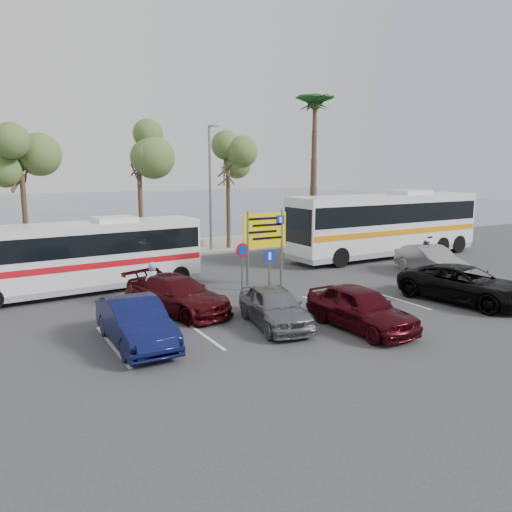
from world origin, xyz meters
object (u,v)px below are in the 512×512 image
car_silver_a (275,306)px  car_maroon (177,295)px  car_red (361,308)px  suv_black (465,285)px  coach_bus_left (81,259)px  car_blue (136,322)px  pedestrian_near (152,286)px  direction_sign (265,236)px  pedestrian_far (425,256)px  street_lamp_right (211,182)px  coach_bus_right (385,226)px  car_silver_b (431,261)px

car_silver_a → car_maroon: 4.04m
car_red → suv_black: bearing=3.4°
coach_bus_left → car_maroon: size_ratio=2.23×
car_blue → pedestrian_near: 4.05m
car_maroon → pedestrian_near: pedestrian_near is taller
car_silver_a → direction_sign: bearing=73.4°
pedestrian_far → pedestrian_near: bearing=68.5°
car_maroon → car_red: size_ratio=1.10×
pedestrian_far → car_maroon: bearing=72.0°
street_lamp_right → direction_sign: (-2.00, -10.32, -2.17)m
pedestrian_far → street_lamp_right: bearing=12.8°
coach_bus_left → car_silver_a: 9.68m
pedestrian_near → street_lamp_right: bearing=-156.7°
coach_bus_right → car_maroon: coach_bus_right is taller
pedestrian_far → suv_black: bearing=124.4°
coach_bus_left → car_silver_b: bearing=-16.9°
car_red → direction_sign: bearing=87.3°
car_silver_a → suv_black: 8.59m
street_lamp_right → coach_bus_right: (8.78, -6.78, -2.68)m
coach_bus_right → suv_black: 10.87m
coach_bus_right → suv_black: size_ratio=2.48×
street_lamp_right → car_maroon: 14.40m
car_maroon → pedestrian_near: size_ratio=2.57×
pedestrian_near → pedestrian_far: size_ratio=1.14×
car_blue → car_silver_a: bearing=-5.9°
car_silver_a → car_red: size_ratio=0.93×
car_silver_a → pedestrian_far: (12.14, 4.21, 0.12)m
direction_sign → car_red: size_ratio=0.82×
car_silver_a → suv_black: suv_black is taller
car_blue → car_maroon: bearing=48.9°
car_silver_b → pedestrian_far: (0.63, 0.96, 0.07)m
car_maroon → car_silver_b: car_silver_b is taller
coach_bus_right → pedestrian_far: (-1.15, -4.28, -1.09)m
pedestrian_near → car_blue: bearing=32.7°
car_red → coach_bus_left: bearing=124.7°
car_maroon → pedestrian_far: bearing=-16.2°
direction_sign → coach_bus_right: size_ratio=0.27×
street_lamp_right → car_blue: 17.90m
car_blue → coach_bus_left: bearing=91.2°
coach_bus_right → car_maroon: size_ratio=2.74×
coach_bus_left → suv_black: 16.50m
coach_bus_right → car_maroon: (-15.69, -5.24, -1.21)m
coach_bus_right → car_maroon: bearing=-161.5°
coach_bus_left → car_silver_b: size_ratio=2.36×
street_lamp_right → coach_bus_left: street_lamp_right is taller
coach_bus_right → car_red: size_ratio=3.01×
car_maroon → direction_sign: bearing=-0.9°
coach_bus_left → car_blue: (0.19, -7.77, -0.81)m
coach_bus_right → pedestrian_far: coach_bus_right is taller
car_silver_a → suv_black: (8.51, -1.20, 0.04)m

